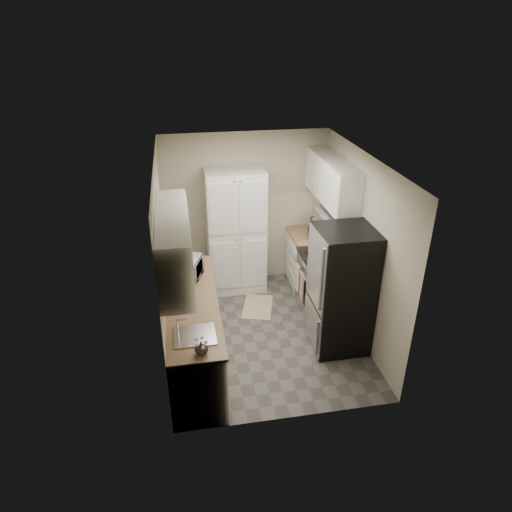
{
  "coord_description": "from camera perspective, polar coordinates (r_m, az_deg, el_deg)",
  "views": [
    {
      "loc": [
        -1.03,
        -5.19,
        3.94
      ],
      "look_at": [
        -0.09,
        0.15,
        1.15
      ],
      "focal_mm": 32.0,
      "sensor_mm": 36.0,
      "label": 1
    }
  ],
  "objects": [
    {
      "name": "countertop_right",
      "position": [
        7.35,
        6.88,
        2.55
      ],
      "size": [
        0.63,
        0.83,
        0.04
      ],
      "primitive_type": "cube",
      "color": "#846647",
      "rests_on": "base_cabinet_right"
    },
    {
      "name": "electric_range",
      "position": [
        6.86,
        8.43,
        -3.42
      ],
      "size": [
        0.71,
        0.78,
        1.13
      ],
      "color": "#B7B7BC",
      "rests_on": "ground"
    },
    {
      "name": "fruit_basket",
      "position": [
        7.19,
        7.82,
        4.54
      ],
      "size": [
        0.33,
        0.33,
        0.11
      ],
      "primitive_type": null,
      "rotation": [
        0.0,
        0.0,
        -0.32
      ],
      "color": "#FF4A0B",
      "rests_on": "toaster_oven"
    },
    {
      "name": "pantry_cabinet",
      "position": [
        7.18,
        -2.51,
        3.01
      ],
      "size": [
        0.9,
        0.55,
        2.0
      ],
      "primitive_type": "cube",
      "color": "silver",
      "rests_on": "ground"
    },
    {
      "name": "toaster_oven",
      "position": [
        7.28,
        7.8,
        3.4
      ],
      "size": [
        0.43,
        0.47,
        0.22
      ],
      "primitive_type": "cube",
      "rotation": [
        0.0,
        0.0,
        -0.37
      ],
      "color": "#A3A3A8",
      "rests_on": "countertop_right"
    },
    {
      "name": "countertop_left",
      "position": [
        5.65,
        -8.06,
        -5.68
      ],
      "size": [
        0.63,
        2.33,
        0.04
      ],
      "primitive_type": "cube",
      "color": "#846647",
      "rests_on": "base_cabinet_left"
    },
    {
      "name": "room_shell",
      "position": [
        5.76,
        0.96,
        3.52
      ],
      "size": [
        2.64,
        3.24,
        2.52
      ],
      "color": "#B8AF95",
      "rests_on": "ground"
    },
    {
      "name": "wine_bottle",
      "position": [
        6.23,
        -8.5,
        -0.62
      ],
      "size": [
        0.07,
        0.07,
        0.28
      ],
      "primitive_type": "cylinder",
      "color": "black",
      "rests_on": "countertop_left"
    },
    {
      "name": "refrigerator",
      "position": [
        6.02,
        10.65,
        -4.2
      ],
      "size": [
        0.7,
        0.72,
        1.7
      ],
      "primitive_type": "cube",
      "color": "#B7B7BC",
      "rests_on": "ground"
    },
    {
      "name": "cutting_board",
      "position": [
        6.4,
        -8.62,
        0.33
      ],
      "size": [
        0.12,
        0.24,
        0.32
      ],
      "primitive_type": "cube",
      "rotation": [
        0.0,
        0.0,
        0.42
      ],
      "color": "#49813A",
      "rests_on": "countertop_left"
    },
    {
      "name": "kitchen_mat",
      "position": [
        7.12,
        0.23,
        -6.36
      ],
      "size": [
        0.6,
        0.78,
        0.01
      ],
      "primitive_type": "cube",
      "rotation": [
        0.0,
        0.0,
        -0.27
      ],
      "color": "#C1B582",
      "rests_on": "ground"
    },
    {
      "name": "base_cabinet_right",
      "position": [
        7.55,
        6.69,
        -0.62
      ],
      "size": [
        0.6,
        0.8,
        0.88
      ],
      "primitive_type": "cube",
      "color": "silver",
      "rests_on": "ground"
    },
    {
      "name": "microwave",
      "position": [
        6.03,
        -8.69,
        -1.7
      ],
      "size": [
        0.49,
        0.58,
        0.28
      ],
      "primitive_type": "imported",
      "rotation": [
        0.0,
        0.0,
        1.23
      ],
      "color": "#A4A4A9",
      "rests_on": "countertop_left"
    },
    {
      "name": "base_cabinet_left",
      "position": [
        5.91,
        -7.77,
        -9.44
      ],
      "size": [
        0.6,
        2.3,
        0.88
      ],
      "primitive_type": "cube",
      "color": "silver",
      "rests_on": "ground"
    },
    {
      "name": "flower_vase",
      "position": [
        4.75,
        -6.86,
        -11.35
      ],
      "size": [
        0.18,
        0.18,
        0.14
      ],
      "primitive_type": "imported",
      "rotation": [
        0.0,
        0.0,
        0.39
      ],
      "color": "silver",
      "rests_on": "countertop_left"
    },
    {
      "name": "ground",
      "position": [
        6.59,
        0.99,
        -9.49
      ],
      "size": [
        3.2,
        3.2,
        0.0
      ],
      "primitive_type": "plane",
      "color": "#56514C",
      "rests_on": "ground"
    }
  ]
}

